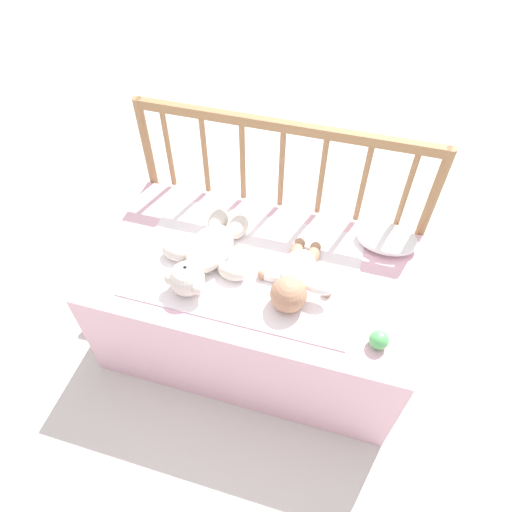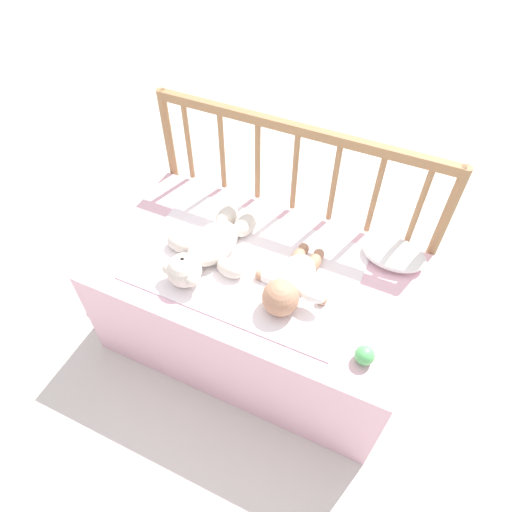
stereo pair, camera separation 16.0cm
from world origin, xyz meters
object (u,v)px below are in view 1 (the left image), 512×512
Objects in this scene: teddy_bear at (206,254)px; toy_ball at (379,340)px; baby at (295,278)px; small_pillow at (387,239)px.

teddy_bear is 7.09× the size of toy_ball.
baby is at bearing 153.20° from toy_ball.
small_pillow is at bearing 92.14° from toy_ball.
toy_ball is at bearing -87.86° from small_pillow.
toy_ball reaches higher than small_pillow.
small_pillow is (0.29, 0.29, -0.02)m from baby.
small_pillow is at bearing 45.36° from baby.
baby is 0.34m from toy_ball.
teddy_bear reaches higher than toy_ball.
baby is 1.53× the size of small_pillow.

